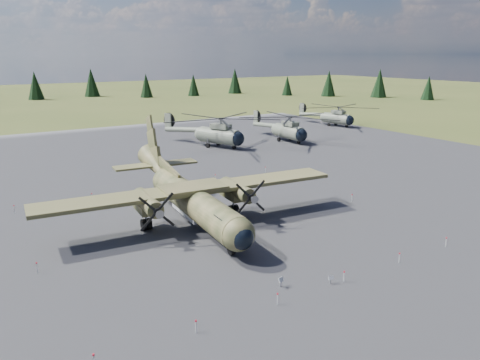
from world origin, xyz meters
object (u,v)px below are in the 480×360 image
helicopter_far (337,112)px  transport_plane (189,194)px  helicopter_mid (289,124)px  helicopter_near (218,126)px

helicopter_far → transport_plane: bearing=-154.8°
helicopter_mid → helicopter_far: 23.62m
transport_plane → helicopter_mid: 45.52m
helicopter_far → helicopter_near: bearing=-177.3°
transport_plane → helicopter_mid: bearing=45.0°
helicopter_near → helicopter_far: bearing=-10.0°
transport_plane → helicopter_near: size_ratio=1.09×
helicopter_near → transport_plane: bearing=-146.1°
helicopter_near → helicopter_mid: (13.84, -2.30, -0.30)m
transport_plane → helicopter_mid: size_ratio=1.29×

